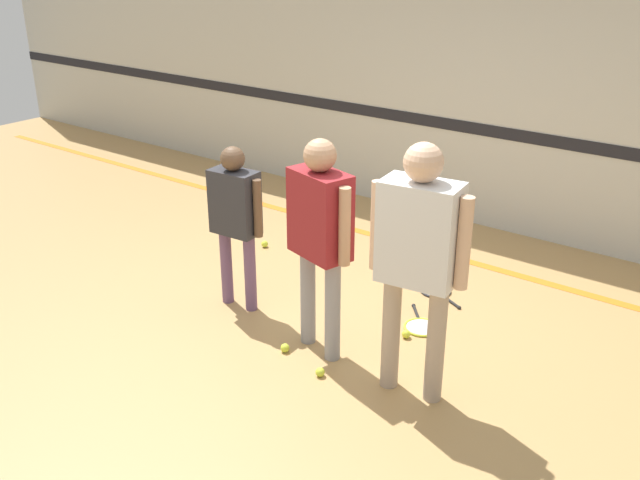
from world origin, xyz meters
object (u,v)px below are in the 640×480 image
Objects in this scene: racket_spare_on_floor at (421,326)px; racket_second_spare at (437,292)px; person_student_left at (235,211)px; tennis_ball_stray_left at (285,348)px; tennis_ball_stray_right at (265,244)px; tennis_ball_by_spare_racket at (406,334)px; person_student_right at (419,246)px; tennis_ball_near_instructor at (320,372)px; person_instructor at (320,225)px.

racket_second_spare is (-0.18, 0.59, 0.00)m from racket_spare_on_floor.
person_student_left reaches higher than tennis_ball_stray_left.
person_student_left is 1.45m from tennis_ball_stray_right.
racket_spare_on_floor is 7.39× the size of tennis_ball_by_spare_racket.
tennis_ball_stray_right is at bearing 135.40° from tennis_ball_stray_left.
person_student_right is 1.22m from tennis_ball_near_instructor.
tennis_ball_near_instructor reaches higher than racket_spare_on_floor.
racket_second_spare is 1.62m from tennis_ball_near_instructor.
person_student_left is at bearing 72.46° from racket_spare_on_floor.
racket_spare_on_floor is at bearing 55.69° from tennis_ball_stray_left.
tennis_ball_near_instructor is (1.16, -0.43, -0.81)m from person_student_left.
racket_spare_on_floor is (0.45, 0.74, -0.99)m from person_instructor.
tennis_ball_by_spare_racket is at bearing -18.04° from tennis_ball_stray_right.
racket_second_spare is at bearing 73.42° from tennis_ball_stray_left.
person_student_right is 26.32× the size of tennis_ball_near_instructor.
racket_second_spare is (1.21, 1.18, -0.83)m from person_student_left.
person_student_left is (-0.95, 0.15, -0.15)m from person_instructor.
person_student_right is at bearing 163.86° from racket_spare_on_floor.
person_student_left is at bearing -164.69° from tennis_ball_by_spare_racket.
person_student_right is 2.87m from tennis_ball_stray_right.
person_student_right is 1.38m from racket_spare_on_floor.
tennis_ball_near_instructor is 0.84m from tennis_ball_by_spare_racket.
tennis_ball_stray_left is at bearing -79.46° from racket_second_spare.
person_instructor reaches higher than racket_second_spare.
person_student_right reaches higher than tennis_ball_by_spare_racket.
tennis_ball_stray_left is (0.76, -0.33, -0.81)m from person_student_left.
person_student_left is at bearing 159.65° from tennis_ball_near_instructor.
person_student_right reaches higher than tennis_ball_stray_right.
tennis_ball_stray_right is at bearing -34.45° from person_student_right.
tennis_ball_near_instructor is at bearing 13.82° from person_student_right.
tennis_ball_stray_right is at bearing 37.23° from racket_spare_on_floor.
person_student_right is at bearing 20.80° from tennis_ball_near_instructor.
person_instructor is 1.18× the size of person_student_left.
tennis_ball_stray_right is at bearing -148.02° from racket_second_spare.
tennis_ball_by_spare_racket is 0.94m from tennis_ball_stray_left.
person_student_left reaches higher than tennis_ball_by_spare_racket.
racket_second_spare is (0.27, 1.33, -0.99)m from person_instructor.
racket_spare_on_floor is at bearing 18.98° from person_student_left.
tennis_ball_by_spare_racket is at bearing 49.10° from tennis_ball_stray_left.
tennis_ball_stray_right is (-1.78, 1.46, 0.00)m from tennis_ball_near_instructor.
tennis_ball_stray_right is (-0.62, 1.03, -0.81)m from person_student_left.
person_student_right is 3.56× the size of racket_spare_on_floor.
tennis_ball_stray_right is (-2.37, 1.23, -1.04)m from person_student_right.
tennis_ball_stray_left is at bearing -119.04° from person_instructor.
person_instructor reaches higher than tennis_ball_near_instructor.
person_student_right is at bearing -57.25° from tennis_ball_by_spare_racket.
tennis_ball_near_instructor is 0.41m from tennis_ball_stray_left.
racket_second_spare is 0.82m from tennis_ball_by_spare_racket.
person_instructor is 24.46× the size of tennis_ball_by_spare_racket.
tennis_ball_near_instructor is 1.00× the size of tennis_ball_stray_right.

